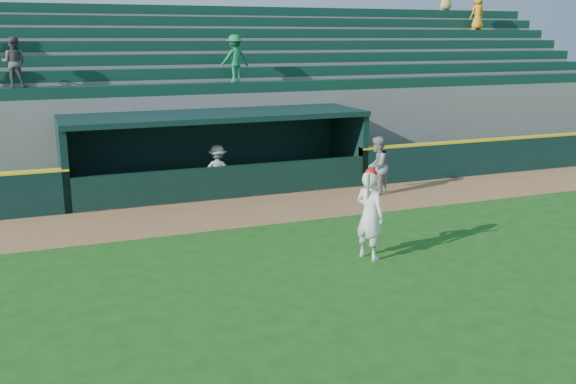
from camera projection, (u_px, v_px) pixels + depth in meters
name	position (u px, v px, depth m)	size (l,w,h in m)	color
ground	(316.00, 268.00, 13.53)	(120.00, 120.00, 0.00)	#184C13
warning_track	(245.00, 211.00, 17.95)	(40.00, 3.00, 0.01)	olive
field_wall_right	(547.00, 153.00, 23.69)	(15.50, 0.30, 1.20)	black
wall_stripe_right	(548.00, 136.00, 23.54)	(15.50, 0.32, 0.06)	yellow
dugout_player_front	(377.00, 166.00, 19.67)	(0.88, 0.68, 1.81)	gray
dugout_player_inside	(218.00, 171.00, 19.60)	(1.01, 0.58, 1.56)	#9D9D98
dugout	(214.00, 146.00, 20.44)	(9.40, 2.80, 2.46)	#61615C
stands	(181.00, 101.00, 24.32)	(34.50, 6.30, 7.49)	slate
batter_at_plate	(370.00, 214.00, 13.93)	(0.70, 0.87, 2.05)	white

